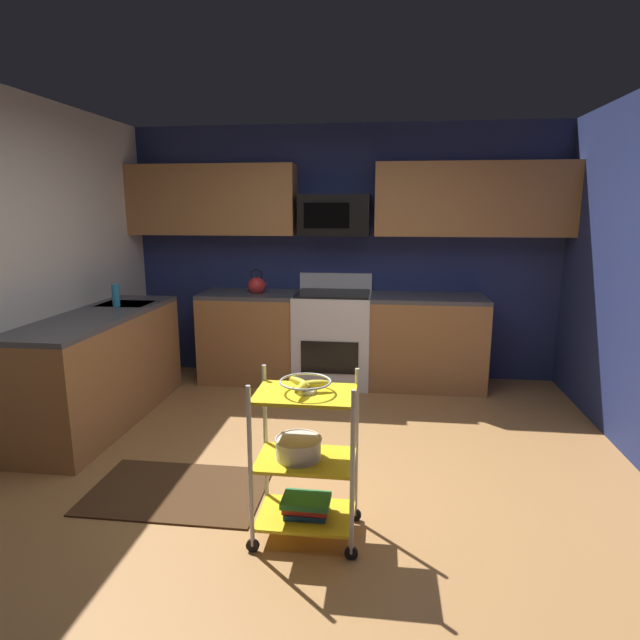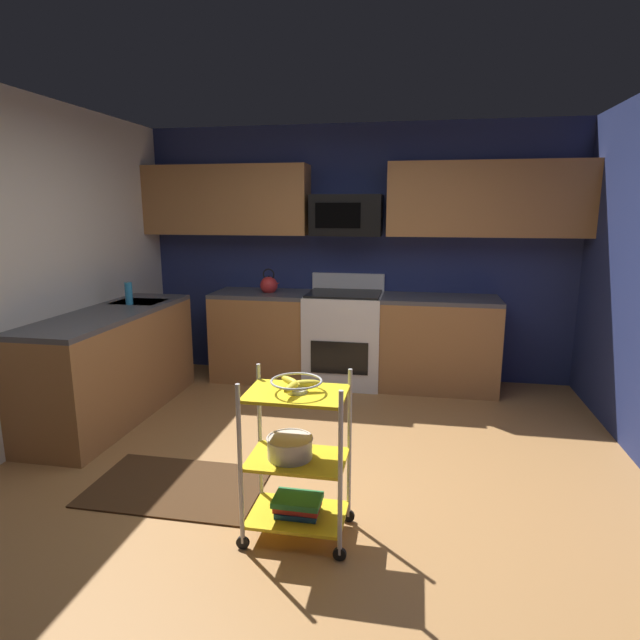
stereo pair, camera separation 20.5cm
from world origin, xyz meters
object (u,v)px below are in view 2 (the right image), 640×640
object	(u,v)px
fruit_bowl	(296,383)
microwave	(347,215)
mixing_bowl_large	(290,447)
dish_soap_bottle	(129,293)
rolling_cart	(297,459)
kettle	(269,285)
oven_range	(344,337)
book_stack	(298,505)

from	to	relation	value
fruit_bowl	microwave	bearing A→B (deg)	92.47
mixing_bowl_large	dish_soap_bottle	world-z (taller)	dish_soap_bottle
rolling_cart	kettle	bearing A→B (deg)	108.91
rolling_cart	mixing_bowl_large	size ratio (longest dim) A/B	3.63
fruit_bowl	oven_range	bearing A→B (deg)	92.55
fruit_bowl	book_stack	size ratio (longest dim) A/B	1.04
microwave	kettle	bearing A→B (deg)	-172.12
mixing_bowl_large	book_stack	world-z (taller)	mixing_bowl_large
kettle	dish_soap_bottle	bearing A→B (deg)	-138.86
rolling_cart	fruit_bowl	distance (m)	0.42
mixing_bowl_large	kettle	size ratio (longest dim) A/B	0.95
oven_range	dish_soap_bottle	distance (m)	2.11
oven_range	book_stack	distance (m)	2.65
oven_range	microwave	xyz separation A→B (m)	(-0.00, 0.10, 1.22)
rolling_cart	dish_soap_bottle	xyz separation A→B (m)	(-1.94, 1.72, 0.57)
rolling_cart	kettle	world-z (taller)	kettle
fruit_bowl	book_stack	distance (m)	0.70
microwave	dish_soap_bottle	bearing A→B (deg)	-150.85
book_stack	kettle	world-z (taller)	kettle
rolling_cart	book_stack	bearing A→B (deg)	0.00
dish_soap_bottle	microwave	bearing A→B (deg)	29.15
book_stack	microwave	bearing A→B (deg)	92.47
mixing_bowl_large	book_stack	distance (m)	0.34
oven_range	kettle	distance (m)	0.94
kettle	dish_soap_bottle	world-z (taller)	kettle
dish_soap_bottle	book_stack	bearing A→B (deg)	-41.57
rolling_cart	book_stack	xyz separation A→B (m)	(0.00, 0.00, -0.27)
microwave	dish_soap_bottle	distance (m)	2.20
microwave	mixing_bowl_large	world-z (taller)	microwave
mixing_bowl_large	kettle	bearing A→B (deg)	108.17
oven_range	rolling_cart	bearing A→B (deg)	-87.45
dish_soap_bottle	fruit_bowl	bearing A→B (deg)	-41.57
oven_range	dish_soap_bottle	xyz separation A→B (m)	(-1.82, -0.91, 0.54)
book_stack	dish_soap_bottle	size ratio (longest dim) A/B	1.31
oven_range	rolling_cart	xyz separation A→B (m)	(0.12, -2.64, -0.03)
microwave	fruit_bowl	size ratio (longest dim) A/B	2.57
oven_range	fruit_bowl	world-z (taller)	oven_range
microwave	mixing_bowl_large	size ratio (longest dim) A/B	2.78
oven_range	rolling_cart	distance (m)	2.64
mixing_bowl_large	dish_soap_bottle	xyz separation A→B (m)	(-1.90, 1.72, 0.50)
book_stack	kettle	bearing A→B (deg)	108.91
kettle	oven_range	bearing A→B (deg)	0.28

